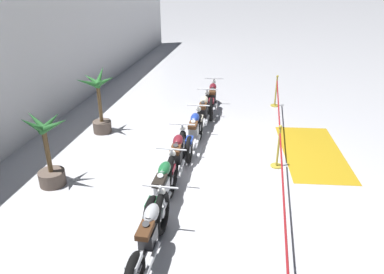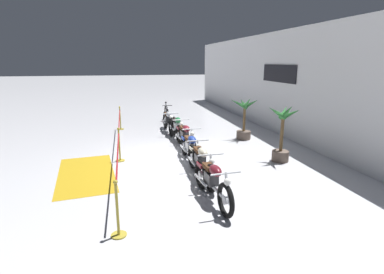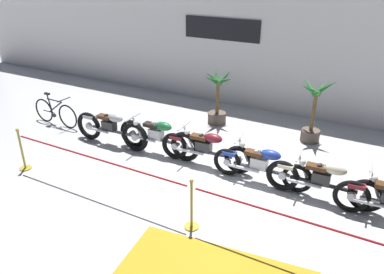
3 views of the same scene
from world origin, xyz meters
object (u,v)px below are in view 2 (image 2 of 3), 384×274
(motorcycle_green_1, at_px, (177,128))
(stanchion_mid_left, at_px, (120,150))
(potted_palm_left_of_row, at_px, (282,136))
(motorcycle_blue_3, at_px, (191,148))
(floor_banner, at_px, (86,174))
(potted_palm_right_of_row, at_px, (244,121))
(stanchion_mid_right, at_px, (118,217))
(motorcycle_cream_4, at_px, (201,162))
(motorcycle_maroon_2, at_px, (185,137))
(motorcycle_silver_0, at_px, (168,121))
(motorcycle_maroon_5, at_px, (212,181))
(bicycle, at_px, (167,114))
(stanchion_far_left, at_px, (119,128))

(motorcycle_green_1, height_order, stanchion_mid_left, stanchion_mid_left)
(potted_palm_left_of_row, xyz_separation_m, stanchion_mid_left, (-1.10, -4.81, -0.43))
(motorcycle_blue_3, bearing_deg, floor_banner, -84.45)
(floor_banner, bearing_deg, potted_palm_right_of_row, 108.24)
(potted_palm_right_of_row, height_order, stanchion_mid_right, potted_palm_right_of_row)
(motorcycle_cream_4, xyz_separation_m, floor_banner, (-1.04, -2.97, -0.45))
(motorcycle_maroon_2, bearing_deg, motorcycle_green_1, -178.65)
(motorcycle_blue_3, relative_size, stanchion_mid_left, 2.15)
(potted_palm_left_of_row, height_order, potted_palm_right_of_row, potted_palm_left_of_row)
(motorcycle_silver_0, distance_m, stanchion_mid_left, 4.08)
(potted_palm_left_of_row, distance_m, stanchion_mid_right, 5.74)
(motorcycle_maroon_2, bearing_deg, motorcycle_maroon_5, -3.16)
(motorcycle_maroon_2, bearing_deg, bicycle, 179.11)
(bicycle, distance_m, floor_banner, 7.53)
(motorcycle_green_1, height_order, motorcycle_maroon_2, motorcycle_green_1)
(potted_palm_right_of_row, xyz_separation_m, stanchion_far_left, (0.17, -4.74, -0.01))
(stanchion_far_left, xyz_separation_m, floor_banner, (2.44, -0.90, -0.71))
(motorcycle_green_1, bearing_deg, stanchion_far_left, -73.92)
(motorcycle_cream_4, distance_m, stanchion_far_left, 4.05)
(potted_palm_right_of_row, relative_size, stanchion_mid_left, 1.58)
(motorcycle_cream_4, height_order, stanchion_mid_left, stanchion_mid_left)
(motorcycle_maroon_2, distance_m, bicycle, 5.09)
(bicycle, distance_m, stanchion_mid_right, 10.34)
(motorcycle_silver_0, bearing_deg, motorcycle_green_1, 6.36)
(motorcycle_cream_4, height_order, stanchion_far_left, stanchion_far_left)
(motorcycle_silver_0, distance_m, floor_banner, 5.35)
(motorcycle_maroon_5, distance_m, stanchion_mid_left, 3.81)
(motorcycle_maroon_2, bearing_deg, potted_palm_left_of_row, 53.86)
(motorcycle_maroon_2, height_order, motorcycle_blue_3, motorcycle_maroon_2)
(motorcycle_silver_0, height_order, motorcycle_blue_3, motorcycle_silver_0)
(motorcycle_blue_3, height_order, motorcycle_maroon_5, motorcycle_maroon_5)
(stanchion_far_left, bearing_deg, motorcycle_maroon_5, 22.51)
(motorcycle_silver_0, relative_size, potted_palm_right_of_row, 1.40)
(potted_palm_right_of_row, xyz_separation_m, floor_banner, (2.61, -5.65, -0.73))
(bicycle, bearing_deg, potted_palm_left_of_row, 19.87)
(motorcycle_blue_3, relative_size, floor_banner, 0.73)
(motorcycle_maroon_5, bearing_deg, motorcycle_cream_4, 176.47)
(stanchion_far_left, relative_size, stanchion_mid_right, 8.33)
(potted_palm_right_of_row, relative_size, floor_banner, 0.54)
(motorcycle_blue_3, height_order, floor_banner, motorcycle_blue_3)
(motorcycle_silver_0, bearing_deg, bicycle, 173.58)
(stanchion_mid_right, relative_size, floor_banner, 0.34)
(stanchion_mid_left, relative_size, stanchion_mid_right, 1.00)
(motorcycle_blue_3, xyz_separation_m, motorcycle_maroon_5, (2.63, -0.11, 0.01))
(stanchion_far_left, bearing_deg, bicycle, 152.43)
(motorcycle_cream_4, relative_size, stanchion_far_left, 0.27)
(motorcycle_maroon_2, distance_m, stanchion_mid_left, 2.35)
(motorcycle_silver_0, bearing_deg, motorcycle_maroon_5, -0.32)
(stanchion_mid_left, height_order, floor_banner, stanchion_mid_left)
(motorcycle_maroon_2, xyz_separation_m, motorcycle_cream_4, (2.76, -0.14, 0.00))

